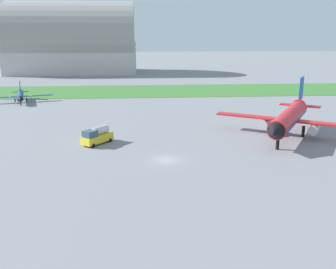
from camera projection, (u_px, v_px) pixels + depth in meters
ground_plane at (166, 160)px, 67.33m from camera, size 600.00×600.00×0.00m
grass_taxiway_strip at (151, 91)px, 139.42m from camera, size 360.00×28.00×0.08m
airplane_taxiing_turboprop at (20, 95)px, 118.28m from camera, size 17.97×15.51×5.49m
airplane_midfield_jet at (290, 118)px, 80.81m from camera, size 27.19×27.20×10.78m
fuel_truck_near_gate at (97, 136)px, 76.22m from camera, size 5.99×6.54×3.29m
hangar_distant at (73, 43)px, 191.48m from camera, size 59.97×32.43×33.22m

